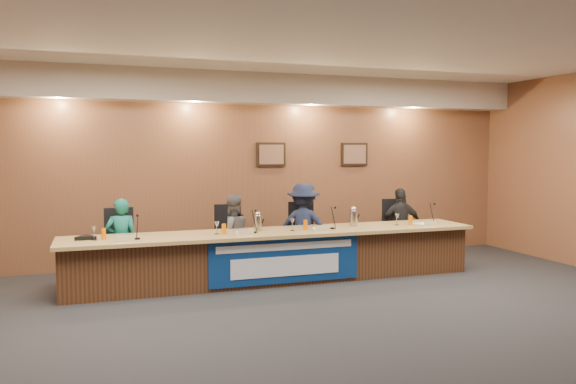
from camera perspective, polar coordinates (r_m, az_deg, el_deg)
name	(u,v)px	position (r m, az deg, el deg)	size (l,w,h in m)	color
floor	(345,330)	(6.26, 5.79, -13.74)	(10.00, 10.00, 0.00)	black
ceiling	(347,27)	(6.08, 6.03, 16.29)	(10.00, 8.00, 0.04)	silver
wall_back	(249,169)	(9.73, -4.03, 2.34)	(10.00, 0.04, 3.20)	brown
soffit	(252,89)	(9.54, -3.68, 10.43)	(10.00, 0.50, 0.50)	beige
dais_body	(277,257)	(8.34, -1.14, -6.63)	(6.00, 0.80, 0.70)	#472917
dais_top	(278,232)	(8.23, -1.04, -4.13)	(6.10, 0.95, 0.05)	tan
banner	(286,260)	(7.95, -0.22, -6.96)	(2.20, 0.02, 0.65)	navy
banner_text_upper	(286,247)	(7.90, -0.19, -5.56)	(2.00, 0.01, 0.10)	silver
banner_text_lower	(286,266)	(7.95, -0.19, -7.55)	(1.60, 0.01, 0.28)	silver
wall_photo_left	(271,154)	(9.80, -1.73, 3.83)	(0.52, 0.04, 0.42)	black
wall_photo_right	(354,154)	(10.39, 6.75, 3.83)	(0.52, 0.04, 0.42)	black
panelist_a	(121,241)	(8.46, -16.56, -4.80)	(0.45, 0.30, 1.24)	#11635A
panelist_b	(232,235)	(8.68, -5.70, -4.37)	(0.61, 0.47, 1.25)	#505055
panelist_c	(303,227)	(9.00, 1.58, -3.56)	(0.90, 0.52, 1.40)	#131934
panelist_d	(401,226)	(9.77, 11.38, -3.37)	(0.75, 0.31, 1.28)	black
office_chair_a	(121,249)	(8.59, -16.57, -5.62)	(0.48, 0.48, 0.08)	black
office_chair_b	(231,243)	(8.80, -5.85, -5.22)	(0.48, 0.48, 0.08)	black
office_chair_c	(301,239)	(9.13, 1.36, -4.85)	(0.48, 0.48, 0.08)	black
office_chair_d	(398,234)	(9.88, 11.07, -4.22)	(0.48, 0.48, 0.08)	black
nameplate_a	(124,238)	(7.56, -16.28, -4.53)	(0.24, 0.06, 0.09)	white
microphone_a	(137,239)	(7.71, -15.05, -4.59)	(0.07, 0.07, 0.02)	black
juice_glass_a	(104,234)	(7.82, -18.22, -4.07)	(0.06, 0.06, 0.15)	#E86B00
water_glass_a	(94,233)	(7.79, -19.09, -4.00)	(0.08, 0.08, 0.18)	silver
nameplate_b	(246,232)	(7.85, -4.32, -4.04)	(0.24, 0.06, 0.09)	white
microphone_b	(254,232)	(8.02, -3.49, -4.11)	(0.07, 0.07, 0.02)	black
juice_glass_b	(224,229)	(7.92, -6.52, -3.76)	(0.06, 0.06, 0.15)	#E86B00
water_glass_b	(217,228)	(7.93, -7.26, -3.65)	(0.08, 0.08, 0.18)	silver
nameplate_c	(323,228)	(8.21, 3.53, -3.67)	(0.24, 0.06, 0.09)	white
microphone_c	(332,228)	(8.44, 4.53, -3.69)	(0.07, 0.07, 0.02)	black
juice_glass_c	(306,225)	(8.31, 1.79, -3.36)	(0.06, 0.06, 0.15)	#E86B00
water_glass_c	(292,225)	(8.21, 0.44, -3.34)	(0.08, 0.08, 0.18)	silver
nameplate_d	(431,223)	(9.00, 14.28, -3.09)	(0.24, 0.06, 0.09)	white
microphone_d	(431,223)	(9.27, 14.28, -3.09)	(0.07, 0.07, 0.02)	black
juice_glass_d	(410,220)	(9.05, 12.34, -2.82)	(0.06, 0.06, 0.15)	#E86B00
water_glass_d	(397,219)	(8.99, 11.00, -2.75)	(0.08, 0.08, 0.18)	silver
carafe_mid	(258,223)	(8.20, -3.09, -3.20)	(0.11, 0.11, 0.23)	silver
carafe_right	(354,219)	(8.73, 6.68, -2.70)	(0.13, 0.13, 0.24)	silver
speakerphone	(86,238)	(7.91, -19.87, -4.38)	(0.32, 0.32, 0.05)	black
paper_stack	(423,224)	(9.23, 13.59, -3.15)	(0.22, 0.30, 0.01)	white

